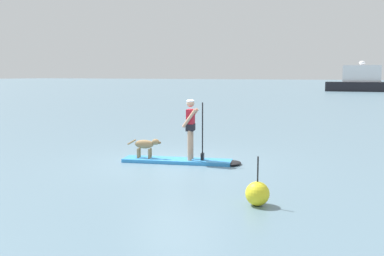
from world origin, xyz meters
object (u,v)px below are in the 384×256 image
at_px(moored_boat_far_starboard, 365,82).
at_px(marker_buoy, 257,194).
at_px(person_paddler, 191,125).
at_px(paddleboard, 185,161).
at_px(dog, 146,145).

bearing_deg(moored_boat_far_starboard, marker_buoy, -87.42).
bearing_deg(person_paddler, marker_buoy, -46.85).
relative_size(person_paddler, moored_boat_far_starboard, 0.14).
bearing_deg(paddleboard, marker_buoy, -44.74).
xyz_separation_m(dog, marker_buoy, (4.29, -2.84, -0.25)).
distance_m(person_paddler, dog, 1.49).
bearing_deg(person_paddler, dog, -165.53).
height_order(person_paddler, marker_buoy, person_paddler).
bearing_deg(marker_buoy, paddleboard, 135.26).
relative_size(paddleboard, person_paddler, 2.01).
bearing_deg(paddleboard, person_paddler, 14.47).
height_order(dog, moored_boat_far_starboard, moored_boat_far_starboard).
xyz_separation_m(paddleboard, person_paddler, (0.18, 0.05, 1.06)).
relative_size(dog, marker_buoy, 1.05).
bearing_deg(dog, marker_buoy, -33.47).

